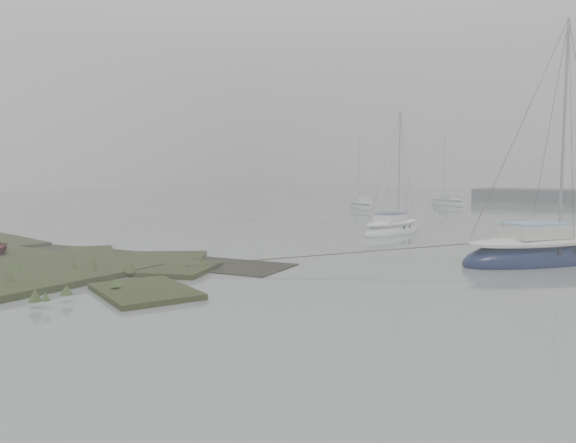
# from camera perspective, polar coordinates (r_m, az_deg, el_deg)

# --- Properties ---
(ground) EXTENTS (160.00, 160.00, 0.00)m
(ground) POSITION_cam_1_polar(r_m,az_deg,el_deg) (44.46, 14.65, 0.28)
(ground) COLOR slate
(ground) RESTS_ON ground
(sailboat_main) EXTENTS (6.48, 7.35, 10.47)m
(sailboat_main) POSITION_cam_1_polar(r_m,az_deg,el_deg) (24.81, 24.22, -3.09)
(sailboat_main) COLOR black
(sailboat_main) RESTS_ON ground
(sailboat_white) EXTENTS (2.61, 5.73, 7.79)m
(sailboat_white) POSITION_cam_1_polar(r_m,az_deg,el_deg) (33.45, 10.53, -0.81)
(sailboat_white) COLOR white
(sailboat_white) RESTS_ON ground
(sailboat_far_a) EXTENTS (4.69, 5.01, 7.30)m
(sailboat_far_a) POSITION_cam_1_polar(r_m,az_deg,el_deg) (54.83, 7.41, 1.55)
(sailboat_far_a) COLOR #B6BBC0
(sailboat_far_a) RESTS_ON ground
(sailboat_far_c) EXTENTS (5.47, 5.25, 8.06)m
(sailboat_far_c) POSITION_cam_1_polar(r_m,az_deg,el_deg) (61.66, 15.89, 1.82)
(sailboat_far_c) COLOR silver
(sailboat_far_c) RESTS_ON ground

